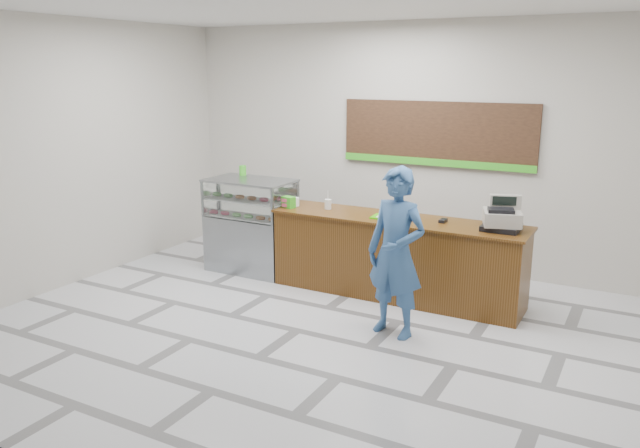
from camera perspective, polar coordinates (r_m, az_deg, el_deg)
The scene contains 16 objects.
floor at distance 7.08m, azimuth -2.13°, elevation -9.70°, with size 7.00×7.00×0.00m, color silver.
back_wall at distance 9.24m, azimuth 7.35°, elevation 7.14°, with size 7.00×7.00×0.00m, color beige.
ceiling at distance 6.50m, azimuth -2.43°, elevation 19.79°, with size 7.00×7.00×0.00m, color silver.
sales_counter at distance 7.98m, azimuth 6.95°, elevation -3.04°, with size 3.26×0.76×1.03m.
display_case at distance 8.95m, azimuth -6.33°, elevation -0.06°, with size 1.22×0.72×1.33m.
menu_board at distance 9.00m, azimuth 10.58°, elevation 8.00°, with size 2.80×0.06×0.90m.
cash_register at distance 7.49m, azimuth 16.32°, elevation 0.60°, with size 0.53×0.54×0.39m.
card_terminal at distance 7.72m, azimuth 11.18°, elevation 0.30°, with size 0.07×0.15×0.04m, color black.
serving_tray at distance 7.83m, azimuth 6.10°, elevation 0.62°, with size 0.37×0.28×0.02m.
napkin_box at distance 8.43m, azimuth -2.58°, elevation 2.02°, with size 0.14×0.14×0.12m, color white.
straw_cup at distance 8.26m, azimuth 0.74°, elevation 1.82°, with size 0.09×0.09×0.13m, color silver.
promo_box at distance 8.35m, azimuth -2.90°, elevation 2.01°, with size 0.17×0.11×0.15m, color green.
donut_decal at distance 7.79m, azimuth 7.94°, elevation 0.45°, with size 0.18×0.18×0.00m, color #D25270.
green_cup_left at distance 9.16m, azimuth -7.12°, elevation 4.87°, with size 0.09×0.09×0.14m, color green.
green_cup_right at distance 9.17m, azimuth -7.05°, elevation 4.89°, with size 0.09×0.09×0.14m, color green.
customer at distance 6.73m, azimuth 6.98°, elevation -2.63°, with size 0.68×0.44×1.86m, color #315688.
Camera 1 is at (3.32, -5.56, 2.86)m, focal length 35.00 mm.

